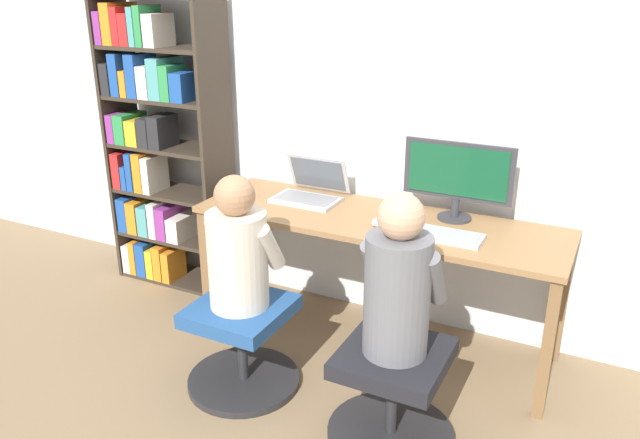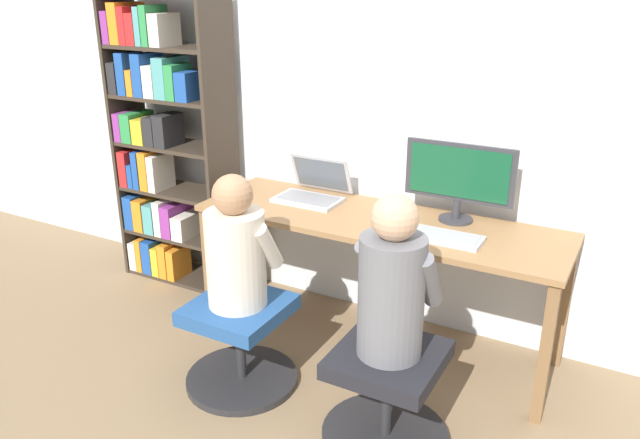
% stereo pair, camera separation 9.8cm
% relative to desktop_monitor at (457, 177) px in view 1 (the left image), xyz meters
% --- Properties ---
extents(ground_plane, '(14.00, 14.00, 0.00)m').
position_rel_desktop_monitor_xyz_m(ground_plane, '(-0.35, -0.46, -0.95)').
color(ground_plane, '#846B4C').
extents(wall_back, '(10.00, 0.05, 2.60)m').
position_rel_desktop_monitor_xyz_m(wall_back, '(-0.35, 0.20, 0.35)').
color(wall_back, silver).
rests_on(wall_back, ground_plane).
extents(desk, '(1.91, 0.59, 0.72)m').
position_rel_desktop_monitor_xyz_m(desk, '(-0.35, -0.16, -0.30)').
color(desk, olive).
rests_on(desk, ground_plane).
extents(desktop_monitor, '(0.55, 0.17, 0.40)m').
position_rel_desktop_monitor_xyz_m(desktop_monitor, '(0.00, 0.00, 0.00)').
color(desktop_monitor, '#333338').
rests_on(desktop_monitor, desk).
extents(laptop, '(0.36, 0.31, 0.23)m').
position_rel_desktop_monitor_xyz_m(laptop, '(-0.80, -0.06, -0.18)').
color(laptop, '#B7B7BC').
rests_on(laptop, desk).
extents(keyboard, '(0.45, 0.17, 0.03)m').
position_rel_desktop_monitor_xyz_m(keyboard, '(-0.02, -0.27, -0.21)').
color(keyboard, '#B2B2B7').
rests_on(keyboard, desk).
extents(computer_mouse_by_keyboard, '(0.06, 0.10, 0.04)m').
position_rel_desktop_monitor_xyz_m(computer_mouse_by_keyboard, '(-0.31, -0.26, -0.20)').
color(computer_mouse_by_keyboard, silver).
rests_on(computer_mouse_by_keyboard, desk).
extents(office_chair_left, '(0.55, 0.55, 0.44)m').
position_rel_desktop_monitor_xyz_m(office_chair_left, '(0.01, -0.86, -0.72)').
color(office_chair_left, '#262628').
rests_on(office_chair_left, ground_plane).
extents(office_chair_right, '(0.55, 0.55, 0.44)m').
position_rel_desktop_monitor_xyz_m(office_chair_right, '(-0.77, -0.82, -0.72)').
color(office_chair_right, '#262628').
rests_on(office_chair_right, ground_plane).
extents(person_at_monitor, '(0.33, 0.31, 0.68)m').
position_rel_desktop_monitor_xyz_m(person_at_monitor, '(0.01, -0.86, -0.20)').
color(person_at_monitor, slate).
rests_on(person_at_monitor, office_chair_left).
extents(person_at_laptop, '(0.34, 0.30, 0.63)m').
position_rel_desktop_monitor_xyz_m(person_at_laptop, '(-0.77, -0.82, -0.23)').
color(person_at_laptop, beige).
rests_on(person_at_laptop, office_chair_right).
extents(bookshelf, '(0.77, 0.31, 1.80)m').
position_rel_desktop_monitor_xyz_m(bookshelf, '(-1.88, -0.06, -0.04)').
color(bookshelf, '#382D23').
rests_on(bookshelf, ground_plane).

